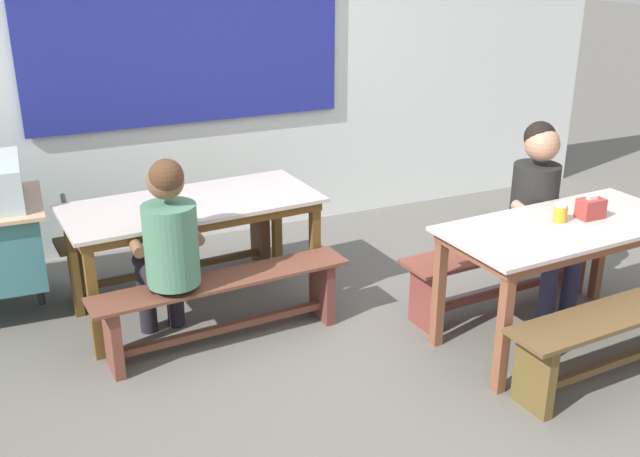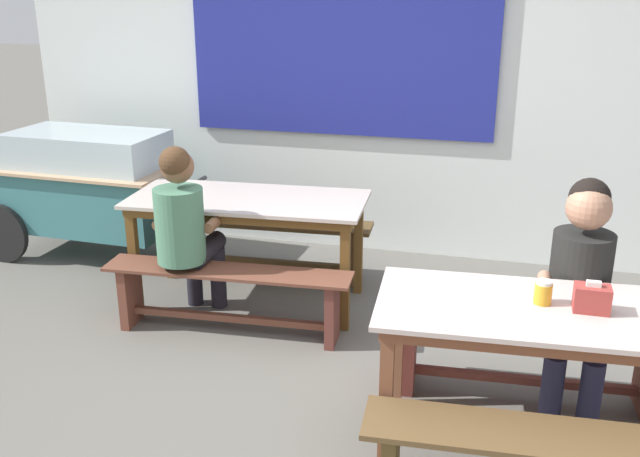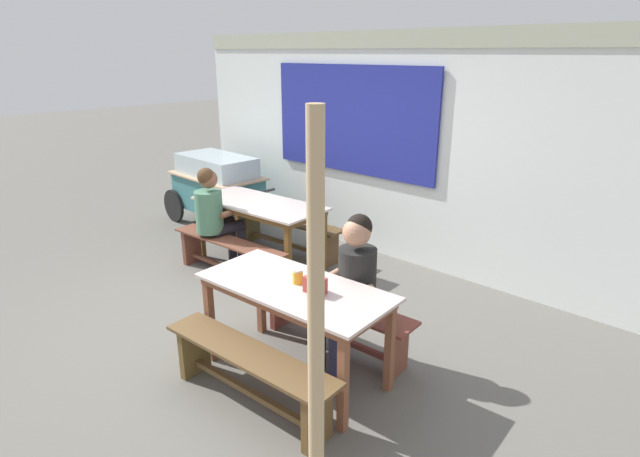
{
  "view_description": "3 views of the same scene",
  "coord_description": "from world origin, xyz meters",
  "px_view_note": "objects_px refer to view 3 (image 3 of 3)",
  "views": [
    {
      "loc": [
        -2.0,
        -3.35,
        2.38
      ],
      "look_at": [
        -0.34,
        0.35,
        0.76
      ],
      "focal_mm": 41.72,
      "sensor_mm": 36.0,
      "label": 1
    },
    {
      "loc": [
        0.78,
        -3.3,
        2.18
      ],
      "look_at": [
        -0.24,
        0.48,
        0.81
      ],
      "focal_mm": 39.85,
      "sensor_mm": 36.0,
      "label": 2
    },
    {
      "loc": [
        3.55,
        -2.65,
        2.45
      ],
      "look_at": [
        0.32,
        0.81,
        0.81
      ],
      "focal_mm": 28.79,
      "sensor_mm": 36.0,
      "label": 3
    }
  ],
  "objects_px": {
    "bench_far_back": "(289,230)",
    "tissue_box": "(315,285)",
    "bench_near_back": "(335,317)",
    "condiment_jar": "(298,276)",
    "dining_table_near": "(295,295)",
    "wooden_support_post": "(316,344)",
    "bench_near_front": "(249,370)",
    "dining_table_far": "(259,209)",
    "bench_far_front": "(229,254)",
    "person_right_near_table": "(351,280)",
    "food_cart": "(217,184)",
    "person_left_back_turned": "(215,212)"
  },
  "relations": [
    {
      "from": "bench_far_back",
      "to": "tissue_box",
      "type": "bearing_deg",
      "value": -39.47
    },
    {
      "from": "bench_near_back",
      "to": "condiment_jar",
      "type": "relative_size",
      "value": 13.36
    },
    {
      "from": "bench_near_back",
      "to": "tissue_box",
      "type": "bearing_deg",
      "value": -64.46
    },
    {
      "from": "bench_near_back",
      "to": "dining_table_near",
      "type": "bearing_deg",
      "value": -86.17
    },
    {
      "from": "tissue_box",
      "to": "wooden_support_post",
      "type": "xyz_separation_m",
      "value": [
        0.87,
        -0.91,
        0.29
      ]
    },
    {
      "from": "dining_table_near",
      "to": "bench_near_front",
      "type": "relative_size",
      "value": 1.03
    },
    {
      "from": "bench_near_front",
      "to": "tissue_box",
      "type": "xyz_separation_m",
      "value": [
        0.16,
        0.52,
        0.54
      ]
    },
    {
      "from": "dining_table_far",
      "to": "bench_near_back",
      "type": "distance_m",
      "value": 2.08
    },
    {
      "from": "bench_far_back",
      "to": "bench_near_back",
      "type": "distance_m",
      "value": 2.31
    },
    {
      "from": "bench_far_back",
      "to": "bench_far_front",
      "type": "distance_m",
      "value": 1.0
    },
    {
      "from": "bench_near_back",
      "to": "bench_near_front",
      "type": "relative_size",
      "value": 0.99
    },
    {
      "from": "bench_near_back",
      "to": "person_right_near_table",
      "type": "height_order",
      "value": "person_right_near_table"
    },
    {
      "from": "bench_near_front",
      "to": "food_cart",
      "type": "relative_size",
      "value": 0.86
    },
    {
      "from": "bench_near_back",
      "to": "bench_far_back",
      "type": "bearing_deg",
      "value": 146.13
    },
    {
      "from": "person_left_back_turned",
      "to": "wooden_support_post",
      "type": "bearing_deg",
      "value": -28.17
    },
    {
      "from": "wooden_support_post",
      "to": "dining_table_far",
      "type": "bearing_deg",
      "value": 143.87
    },
    {
      "from": "person_left_back_turned",
      "to": "condiment_jar",
      "type": "relative_size",
      "value": 10.96
    },
    {
      "from": "bench_near_front",
      "to": "condiment_jar",
      "type": "relative_size",
      "value": 13.51
    },
    {
      "from": "bench_near_front",
      "to": "food_cart",
      "type": "height_order",
      "value": "food_cart"
    },
    {
      "from": "dining_table_far",
      "to": "bench_far_back",
      "type": "relative_size",
      "value": 1.03
    },
    {
      "from": "person_left_back_turned",
      "to": "wooden_support_post",
      "type": "xyz_separation_m",
      "value": [
        3.26,
        -1.74,
        0.42
      ]
    },
    {
      "from": "bench_near_back",
      "to": "person_left_back_turned",
      "type": "xyz_separation_m",
      "value": [
        -2.15,
        0.35,
        0.41
      ]
    },
    {
      "from": "food_cart",
      "to": "tissue_box",
      "type": "relative_size",
      "value": 11.28
    },
    {
      "from": "bench_near_front",
      "to": "tissue_box",
      "type": "distance_m",
      "value": 0.77
    },
    {
      "from": "condiment_jar",
      "to": "person_left_back_turned",
      "type": "bearing_deg",
      "value": 159.68
    },
    {
      "from": "person_right_near_table",
      "to": "person_left_back_turned",
      "type": "height_order",
      "value": "person_right_near_table"
    },
    {
      "from": "bench_far_back",
      "to": "bench_near_back",
      "type": "xyz_separation_m",
      "value": [
        1.92,
        -1.29,
        -0.01
      ]
    },
    {
      "from": "bench_far_back",
      "to": "tissue_box",
      "type": "distance_m",
      "value": 2.84
    },
    {
      "from": "bench_far_back",
      "to": "wooden_support_post",
      "type": "bearing_deg",
      "value": -41.57
    },
    {
      "from": "bench_far_back",
      "to": "person_left_back_turned",
      "type": "relative_size",
      "value": 1.31
    },
    {
      "from": "dining_table_far",
      "to": "bench_near_front",
      "type": "height_order",
      "value": "dining_table_far"
    },
    {
      "from": "tissue_box",
      "to": "person_left_back_turned",
      "type": "bearing_deg",
      "value": 160.74
    },
    {
      "from": "person_left_back_turned",
      "to": "food_cart",
      "type": "bearing_deg",
      "value": 143.28
    },
    {
      "from": "bench_far_front",
      "to": "wooden_support_post",
      "type": "distance_m",
      "value": 3.5
    },
    {
      "from": "bench_far_back",
      "to": "bench_far_front",
      "type": "bearing_deg",
      "value": -86.15
    },
    {
      "from": "tissue_box",
      "to": "person_right_near_table",
      "type": "bearing_deg",
      "value": 91.05
    },
    {
      "from": "bench_near_back",
      "to": "wooden_support_post",
      "type": "xyz_separation_m",
      "value": [
        1.1,
        -1.39,
        0.83
      ]
    },
    {
      "from": "dining_table_far",
      "to": "bench_near_front",
      "type": "bearing_deg",
      "value": -42.48
    },
    {
      "from": "condiment_jar",
      "to": "wooden_support_post",
      "type": "distance_m",
      "value": 1.46
    },
    {
      "from": "tissue_box",
      "to": "condiment_jar",
      "type": "height_order",
      "value": "tissue_box"
    },
    {
      "from": "wooden_support_post",
      "to": "condiment_jar",
      "type": "bearing_deg",
      "value": 139.05
    },
    {
      "from": "condiment_jar",
      "to": "wooden_support_post",
      "type": "xyz_separation_m",
      "value": [
        1.08,
        -0.94,
        0.29
      ]
    },
    {
      "from": "wooden_support_post",
      "to": "person_right_near_table",
      "type": "bearing_deg",
      "value": 123.38
    },
    {
      "from": "dining_table_far",
      "to": "person_right_near_table",
      "type": "xyz_separation_m",
      "value": [
        2.11,
        -0.84,
        0.03
      ]
    },
    {
      "from": "bench_far_front",
      "to": "condiment_jar",
      "type": "relative_size",
      "value": 14.4
    },
    {
      "from": "person_right_near_table",
      "to": "wooden_support_post",
      "type": "xyz_separation_m",
      "value": [
        0.88,
        -1.34,
        0.4
      ]
    },
    {
      "from": "food_cart",
      "to": "person_right_near_table",
      "type": "height_order",
      "value": "person_right_near_table"
    },
    {
      "from": "bench_far_back",
      "to": "bench_far_front",
      "type": "relative_size",
      "value": 1.0
    },
    {
      "from": "person_left_back_turned",
      "to": "tissue_box",
      "type": "relative_size",
      "value": 7.85
    },
    {
      "from": "food_cart",
      "to": "person_left_back_turned",
      "type": "height_order",
      "value": "person_left_back_turned"
    }
  ]
}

